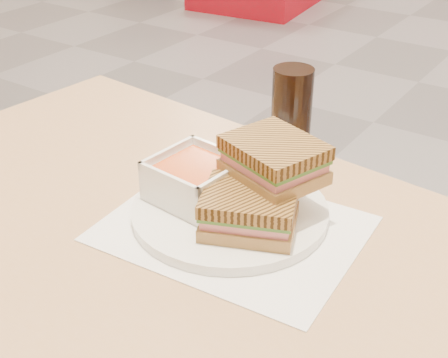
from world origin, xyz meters
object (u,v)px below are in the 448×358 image
Objects in this scene: main_table at (194,312)px; plate at (230,211)px; soup_bowl at (195,181)px; panini_lower at (250,210)px; cola_glass at (291,110)px.

plate reaches higher than main_table.
soup_bowl is 0.82× the size of panini_lower.
cola_glass is (-0.08, 0.26, 0.03)m from panini_lower.
cola_glass reaches higher than panini_lower.
panini_lower is at bearing -29.10° from plate.
main_table is 4.41× the size of plate.
cola_glass reaches higher than plate.
panini_lower is (0.11, -0.02, 0.00)m from soup_bowl.
cola_glass is at bearing 97.97° from plate.
plate is 0.25m from cola_glass.
soup_bowl is 0.25m from cola_glass.
main_table is 0.18m from panini_lower.
panini_lower reaches higher than main_table.
cola_glass is (0.02, 0.24, 0.03)m from soup_bowl.
plate is 1.93× the size of cola_glass.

